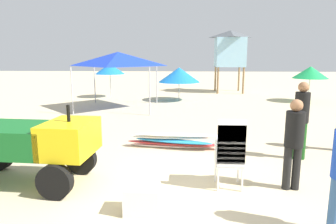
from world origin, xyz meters
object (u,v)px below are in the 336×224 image
object	(u,v)px
stacked_plastic_chairs	(230,149)
popup_canopy	(118,59)
beach_umbrella_mid	(310,72)
beach_umbrella_far	(179,75)
lifeguard_near_right	(294,139)
cooler_box	(142,199)
lifeguard_far_right	(301,115)
lifeguard_tower	(230,48)
utility_cart	(28,143)
surfboard_pile	(173,141)
beach_umbrella_left	(110,69)

from	to	relation	value
stacked_plastic_chairs	popup_canopy	size ratio (longest dim) A/B	0.41
beach_umbrella_mid	beach_umbrella_far	xyz separation A→B (m)	(-6.65, 0.09, -0.15)
beach_umbrella_far	beach_umbrella_mid	bearing A→B (deg)	-0.81
lifeguard_near_right	cooler_box	bearing A→B (deg)	-159.32
lifeguard_near_right	lifeguard_far_right	size ratio (longest dim) A/B	0.91
popup_canopy	cooler_box	bearing A→B (deg)	-75.91
lifeguard_tower	utility_cart	bearing A→B (deg)	-111.59
lifeguard_tower	cooler_box	world-z (taller)	lifeguard_tower
stacked_plastic_chairs	utility_cart	bearing A→B (deg)	179.17
surfboard_pile	lifeguard_far_right	xyz separation A→B (m)	(2.91, -0.69, 0.84)
utility_cart	beach_umbrella_mid	bearing A→B (deg)	48.83
utility_cart	beach_umbrella_far	bearing A→B (deg)	76.36
lifeguard_tower	popup_canopy	bearing A→B (deg)	-132.40
stacked_plastic_chairs	lifeguard_near_right	size ratio (longest dim) A/B	0.79
beach_umbrella_mid	lifeguard_tower	bearing A→B (deg)	131.99
surfboard_pile	cooler_box	distance (m)	3.30
stacked_plastic_chairs	lifeguard_far_right	size ratio (longest dim) A/B	0.72
stacked_plastic_chairs	popup_canopy	bearing A→B (deg)	114.46
lifeguard_near_right	stacked_plastic_chairs	bearing A→B (deg)	-177.87
beach_umbrella_mid	cooler_box	xyz separation A→B (m)	(-7.01, -11.54, -1.30)
stacked_plastic_chairs	lifeguard_near_right	distance (m)	1.12
surfboard_pile	beach_umbrella_far	size ratio (longest dim) A/B	1.19
lifeguard_tower	cooler_box	bearing A→B (deg)	-102.77
utility_cart	lifeguard_near_right	world-z (taller)	lifeguard_near_right
stacked_plastic_chairs	lifeguard_tower	bearing A→B (deg)	81.92
lifeguard_far_right	cooler_box	distance (m)	4.25
stacked_plastic_chairs	cooler_box	world-z (taller)	stacked_plastic_chairs
stacked_plastic_chairs	beach_umbrella_left	distance (m)	12.77
surfboard_pile	lifeguard_tower	xyz separation A→B (m)	(3.14, 12.15, 2.58)
stacked_plastic_chairs	beach_umbrella_far	xyz separation A→B (m)	(-1.08, 10.71, 0.61)
lifeguard_near_right	cooler_box	size ratio (longest dim) A/B	3.05
lifeguard_near_right	beach_umbrella_far	size ratio (longest dim) A/B	0.74
lifeguard_far_right	beach_umbrella_far	xyz separation A→B (m)	(-2.90, 9.03, 0.32)
beach_umbrella_left	lifeguard_far_right	bearing A→B (deg)	-55.92
beach_umbrella_far	lifeguard_near_right	bearing A→B (deg)	-78.48
popup_canopy	beach_umbrella_far	bearing A→B (deg)	43.66
cooler_box	lifeguard_far_right	bearing A→B (deg)	38.49
utility_cart	cooler_box	size ratio (longest dim) A/B	4.93
beach_umbrella_left	beach_umbrella_mid	bearing A→B (deg)	-6.02
utility_cart	surfboard_pile	bearing A→B (deg)	41.86
beach_umbrella_left	stacked_plastic_chairs	bearing A→B (deg)	-67.03
cooler_box	utility_cart	bearing A→B (deg)	156.44
stacked_plastic_chairs	beach_umbrella_far	world-z (taller)	beach_umbrella_far
lifeguard_far_right	utility_cart	bearing A→B (deg)	-163.50
popup_canopy	lifeguard_near_right	bearing A→B (deg)	-59.37
utility_cart	stacked_plastic_chairs	xyz separation A→B (m)	(3.66, -0.05, -0.04)
lifeguard_far_right	surfboard_pile	bearing A→B (deg)	166.66
surfboard_pile	beach_umbrella_left	xyz separation A→B (m)	(-3.89, 9.36, 1.42)
stacked_plastic_chairs	beach_umbrella_far	size ratio (longest dim) A/B	0.59
lifeguard_far_right	beach_umbrella_mid	xyz separation A→B (m)	(3.75, 8.94, 0.47)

